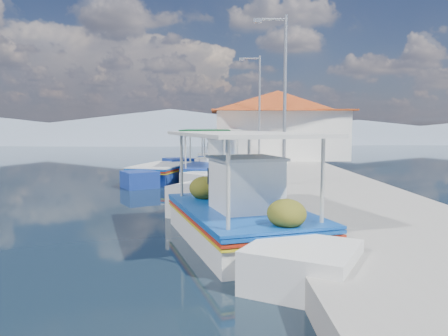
{
  "coord_description": "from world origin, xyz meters",
  "views": [
    {
      "loc": [
        2.12,
        -13.67,
        2.65
      ],
      "look_at": [
        2.39,
        0.04,
        1.3
      ],
      "focal_mm": 34.97,
      "sensor_mm": 36.0,
      "label": 1
    }
  ],
  "objects": [
    {
      "name": "ground",
      "position": [
        0.0,
        0.0,
        0.0
      ],
      "size": [
        160.0,
        160.0,
        0.0
      ],
      "primitive_type": "plane",
      "color": "black",
      "rests_on": "ground"
    },
    {
      "name": "quay",
      "position": [
        5.9,
        6.0,
        0.25
      ],
      "size": [
        5.0,
        44.0,
        0.5
      ],
      "primitive_type": "cube",
      "color": "gray",
      "rests_on": "ground"
    },
    {
      "name": "bollards",
      "position": [
        3.8,
        5.25,
        0.65
      ],
      "size": [
        0.2,
        17.2,
        0.3
      ],
      "color": "#A5A8AD",
      "rests_on": "quay"
    },
    {
      "name": "main_caique",
      "position": [
        2.72,
        -3.88,
        0.53
      ],
      "size": [
        3.97,
        8.04,
        2.76
      ],
      "rotation": [
        0.0,
        0.0,
        -0.29
      ],
      "color": "white",
      "rests_on": "ground"
    },
    {
      "name": "caique_green_canopy",
      "position": [
        1.67,
        6.85,
        0.4
      ],
      "size": [
        2.22,
        7.25,
        2.71
      ],
      "rotation": [
        0.0,
        0.0,
        0.01
      ],
      "color": "white",
      "rests_on": "ground"
    },
    {
      "name": "caique_blue_hull",
      "position": [
        -0.49,
        7.06,
        0.32
      ],
      "size": [
        3.13,
        6.38,
        1.18
      ],
      "rotation": [
        0.0,
        0.0,
        0.28
      ],
      "color": "navy",
      "rests_on": "ground"
    },
    {
      "name": "caique_far",
      "position": [
        2.3,
        10.97,
        0.5
      ],
      "size": [
        2.56,
        7.64,
        2.68
      ],
      "rotation": [
        0.0,
        0.0,
        -0.07
      ],
      "color": "white",
      "rests_on": "ground"
    },
    {
      "name": "harbor_building",
      "position": [
        6.2,
        15.0,
        2.78
      ],
      "size": [
        10.49,
        10.49,
        4.4
      ],
      "color": "white",
      "rests_on": "quay"
    },
    {
      "name": "lamp_post_near",
      "position": [
        4.51,
        2.0,
        3.85
      ],
      "size": [
        1.21,
        0.14,
        6.0
      ],
      "color": "#A5A8AD",
      "rests_on": "quay"
    },
    {
      "name": "lamp_post_far",
      "position": [
        4.51,
        11.0,
        3.85
      ],
      "size": [
        1.21,
        0.14,
        6.0
      ],
      "color": "#A5A8AD",
      "rests_on": "quay"
    },
    {
      "name": "mountain_ridge",
      "position": [
        6.54,
        56.0,
        2.04
      ],
      "size": [
        171.4,
        96.0,
        5.5
      ],
      "color": "gray",
      "rests_on": "ground"
    }
  ]
}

